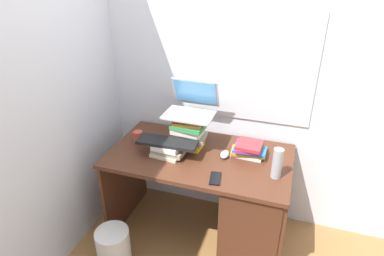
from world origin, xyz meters
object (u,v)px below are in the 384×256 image
water_bottle (277,163)px  keyboard (167,142)px  book_stack_tall (189,132)px  book_stack_side (249,149)px  laptop (192,105)px  wastebasket (114,249)px  desk (240,203)px  mug (138,137)px  cell_phone (215,178)px  computer_mouse (225,154)px  book_stack_keyboard_riser (168,150)px

water_bottle → keyboard: bearing=178.0°
book_stack_tall → book_stack_side: 0.44m
book_stack_tall → laptop: laptop is taller
wastebasket → desk: bearing=31.5°
keyboard → water_bottle: 0.75m
desk → mug: bearing=176.7°
laptop → cell_phone: size_ratio=2.54×
desk → wastebasket: 0.94m
computer_mouse → water_bottle: water_bottle is taller
keyboard → computer_mouse: 0.41m
book_stack_keyboard_riser → cell_phone: (0.39, -0.17, -0.04)m
mug → wastebasket: mug is taller
keyboard → mug: 0.30m
book_stack_side → desk: bearing=-95.2°
water_bottle → cell_phone: 0.40m
laptop → mug: (-0.38, -0.12, -0.26)m
laptop → desk: bearing=-21.6°
desk → book_stack_keyboard_riser: size_ratio=5.33×
book_stack_tall → book_stack_keyboard_riser: 0.21m
book_stack_tall → wastebasket: book_stack_tall is taller
book_stack_side → mug: size_ratio=2.29×
book_stack_tall → book_stack_keyboard_riser: book_stack_tall is taller
book_stack_keyboard_riser → wastebasket: (-0.25, -0.42, -0.61)m
book_stack_keyboard_riser → wastebasket: bearing=-120.9°
computer_mouse → wastebasket: size_ratio=0.33×
cell_phone → wastebasket: cell_phone is taller
book_stack_keyboard_riser → cell_phone: 0.42m
water_bottle → cell_phone: bearing=-158.0°
keyboard → water_bottle: water_bottle is taller
laptop → water_bottle: laptop is taller
desk → cell_phone: 0.42m
book_stack_tall → laptop: 0.19m
book_stack_keyboard_riser → book_stack_side: 0.56m
keyboard → wastebasket: size_ratio=1.34×
laptop → water_bottle: bearing=-20.8°
keyboard → wastebasket: bearing=-122.8°
desk → wastebasket: bearing=-148.5°
book_stack_keyboard_riser → water_bottle: water_bottle is taller
book_stack_keyboard_riser → keyboard: keyboard is taller
book_stack_tall → water_bottle: 0.67m
keyboard → desk: bearing=3.1°
book_stack_side → keyboard: (-0.54, -0.17, 0.05)m
keyboard → mug: size_ratio=3.90×
water_bottle → laptop: bearing=159.2°
wastebasket → computer_mouse: bearing=40.1°
book_stack_keyboard_riser → book_stack_tall: bearing=57.0°
cell_phone → wastebasket: 0.89m
wastebasket → cell_phone: bearing=21.9°
keyboard → computer_mouse: bearing=13.3°
desk → book_stack_keyboard_riser: bearing=-174.1°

